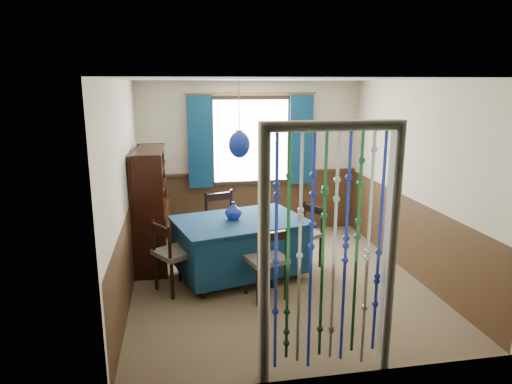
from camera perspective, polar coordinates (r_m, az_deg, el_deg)
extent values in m
plane|color=brown|center=(5.96, 2.51, -10.92)|extent=(4.00, 4.00, 0.00)
plane|color=silver|center=(5.43, 2.78, 13.89)|extent=(4.00, 4.00, 0.00)
plane|color=beige|center=(7.49, -0.71, 4.18)|extent=(3.60, 0.00, 3.60)
plane|color=beige|center=(3.71, 9.43, -5.74)|extent=(3.60, 0.00, 3.60)
plane|color=beige|center=(5.46, -16.12, 0.15)|extent=(0.00, 4.00, 4.00)
plane|color=beige|center=(6.20, 19.10, 1.48)|extent=(0.00, 4.00, 4.00)
plane|color=#3F2A18|center=(7.63, -0.67, -1.41)|extent=(3.60, 0.00, 3.60)
plane|color=#3F2A18|center=(4.03, 8.94, -15.81)|extent=(3.60, 0.00, 3.60)
plane|color=#3F2A18|center=(5.67, -15.47, -7.23)|extent=(0.00, 4.00, 4.00)
plane|color=#3F2A18|center=(6.38, 18.47, -5.12)|extent=(0.00, 4.00, 4.00)
cube|color=black|center=(7.40, -0.65, 6.41)|extent=(1.32, 0.12, 1.42)
cube|color=navy|center=(5.91, -1.99, -6.62)|extent=(1.75, 1.40, 0.62)
cube|color=navy|center=(5.80, -2.02, -3.61)|extent=(1.82, 1.47, 0.03)
cylinder|color=black|center=(5.51, -6.65, -12.33)|extent=(0.07, 0.07, 0.14)
cylinder|color=black|center=(5.98, 5.28, -10.14)|extent=(0.07, 0.07, 0.14)
cylinder|color=black|center=(6.20, -8.93, -9.38)|extent=(0.07, 0.07, 0.14)
cylinder|color=black|center=(6.62, 1.88, -7.70)|extent=(0.07, 0.07, 0.14)
cylinder|color=black|center=(5.23, 0.27, -11.82)|extent=(0.04, 0.04, 0.45)
cylinder|color=black|center=(5.38, 3.75, -11.10)|extent=(0.04, 0.04, 0.45)
cylinder|color=black|center=(5.51, -1.28, -10.47)|extent=(0.04, 0.04, 0.45)
cylinder|color=black|center=(5.65, 2.06, -9.83)|extent=(0.04, 0.04, 0.45)
cube|color=#5B5549|center=(5.34, 1.22, -8.32)|extent=(0.53, 0.52, 0.06)
cube|color=black|center=(5.08, 2.15, -5.55)|extent=(0.37, 0.14, 0.10)
cylinder|color=black|center=(5.05, 0.33, -7.33)|extent=(0.04, 0.04, 0.44)
cylinder|color=black|center=(5.21, 3.88, -6.71)|extent=(0.04, 0.04, 0.44)
cylinder|color=black|center=(6.83, -3.02, -5.51)|extent=(0.05, 0.05, 0.48)
cylinder|color=black|center=(6.69, -6.08, -5.99)|extent=(0.05, 0.05, 0.48)
cylinder|color=black|center=(6.51, -1.67, -6.45)|extent=(0.05, 0.05, 0.48)
cylinder|color=black|center=(6.36, -4.86, -6.98)|extent=(0.05, 0.05, 0.48)
cube|color=#5B5549|center=(6.51, -3.94, -3.96)|extent=(0.58, 0.57, 0.06)
cube|color=black|center=(6.59, -4.66, -0.58)|extent=(0.40, 0.16, 0.11)
cylinder|color=black|center=(6.70, -3.10, -1.64)|extent=(0.04, 0.04, 0.47)
cylinder|color=black|center=(6.55, -6.21, -2.04)|extent=(0.04, 0.04, 0.47)
cylinder|color=black|center=(5.75, -12.39, -9.72)|extent=(0.04, 0.04, 0.45)
cylinder|color=black|center=(5.46, -10.45, -10.89)|extent=(0.04, 0.04, 0.45)
cylinder|color=black|center=(5.91, -9.52, -8.93)|extent=(0.04, 0.04, 0.45)
cylinder|color=black|center=(5.63, -7.49, -10.01)|extent=(0.04, 0.04, 0.45)
cube|color=#5B5549|center=(5.59, -10.07, -7.48)|extent=(0.59, 0.60, 0.06)
cube|color=black|center=(5.39, -11.83, -4.62)|extent=(0.24, 0.34, 0.10)
cylinder|color=black|center=(5.59, -12.71, -5.55)|extent=(0.04, 0.04, 0.44)
cylinder|color=black|center=(5.29, -10.75, -6.53)|extent=(0.04, 0.04, 0.44)
cylinder|color=black|center=(6.33, 8.04, -7.41)|extent=(0.04, 0.04, 0.44)
cylinder|color=black|center=(6.56, 5.88, -6.59)|extent=(0.04, 0.04, 0.44)
cylinder|color=black|center=(6.11, 5.87, -8.11)|extent=(0.04, 0.04, 0.44)
cylinder|color=black|center=(6.35, 3.72, -7.22)|extent=(0.04, 0.04, 0.44)
cube|color=#5B5549|center=(6.25, 5.93, -5.21)|extent=(0.56, 0.56, 0.06)
cube|color=black|center=(6.27, 7.15, -2.12)|extent=(0.20, 0.34, 0.10)
cylinder|color=black|center=(6.20, 8.24, -3.67)|extent=(0.04, 0.04, 0.43)
cylinder|color=black|center=(6.43, 6.04, -2.96)|extent=(0.04, 0.04, 0.43)
cube|color=black|center=(6.52, -12.74, -5.27)|extent=(0.46, 1.24, 0.80)
cube|color=black|center=(5.75, -13.39, 0.46)|extent=(0.38, 0.06, 0.80)
cube|color=black|center=(6.89, -12.88, 2.60)|extent=(0.38, 0.06, 0.80)
cube|color=black|center=(6.25, -13.30, 5.04)|extent=(0.41, 1.23, 0.04)
cube|color=black|center=(6.33, -14.85, 1.56)|extent=(0.06, 1.21, 0.80)
cube|color=black|center=(6.34, -12.79, 0.60)|extent=(0.36, 1.15, 0.02)
cube|color=black|center=(6.29, -12.91, 2.94)|extent=(0.36, 1.15, 0.02)
cylinder|color=olive|center=(5.56, -2.13, 9.91)|extent=(0.01, 0.01, 0.77)
ellipsoid|color=navy|center=(5.60, -2.10, 5.96)|extent=(0.26, 0.26, 0.32)
cylinder|color=olive|center=(5.58, -2.11, 7.61)|extent=(0.08, 0.08, 0.03)
imported|color=navy|center=(5.80, -2.84, -2.42)|extent=(0.22, 0.22, 0.20)
imported|color=beige|center=(6.12, -12.71, 0.53)|extent=(0.29, 0.29, 0.06)
imported|color=beige|center=(6.63, -12.44, -0.58)|extent=(0.18, 0.18, 0.17)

